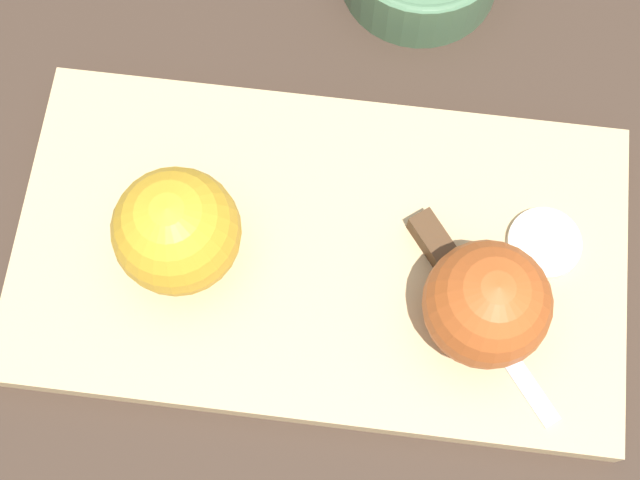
{
  "coord_description": "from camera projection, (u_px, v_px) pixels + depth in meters",
  "views": [
    {
      "loc": [
        0.05,
        -0.19,
        0.62
      ],
      "look_at": [
        0.0,
        0.0,
        0.04
      ],
      "focal_mm": 50.0,
      "sensor_mm": 36.0,
      "label": 1
    }
  ],
  "objects": [
    {
      "name": "cutting_board",
      "position": [
        320.0,
        254.0,
        0.64
      ],
      "size": [
        0.46,
        0.3,
        0.02
      ],
      "color": "tan",
      "rests_on": "ground_plane"
    },
    {
      "name": "ground_plane",
      "position": [
        320.0,
        259.0,
        0.65
      ],
      "size": [
        4.0,
        4.0,
        0.0
      ],
      "primitive_type": "plane",
      "color": "#38281E"
    },
    {
      "name": "apple_half_left",
      "position": [
        177.0,
        232.0,
        0.58
      ],
      "size": [
        0.09,
        0.09,
        0.09
      ],
      "rotation": [
        0.0,
        0.0,
        5.46
      ],
      "color": "gold",
      "rests_on": "cutting_board"
    },
    {
      "name": "apple_slice",
      "position": [
        544.0,
        243.0,
        0.62
      ],
      "size": [
        0.05,
        0.05,
        0.01
      ],
      "color": "#EFE5C6",
      "rests_on": "cutting_board"
    },
    {
      "name": "apple_half_right",
      "position": [
        487.0,
        305.0,
        0.57
      ],
      "size": [
        0.08,
        0.08,
        0.08
      ],
      "rotation": [
        0.0,
        0.0,
        4.53
      ],
      "color": "#AD4C1E",
      "rests_on": "cutting_board"
    },
    {
      "name": "knife",
      "position": [
        455.0,
        273.0,
        0.61
      ],
      "size": [
        0.13,
        0.12,
        0.02
      ],
      "rotation": [
        0.0,
        0.0,
        -0.76
      ],
      "color": "silver",
      "rests_on": "cutting_board"
    }
  ]
}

